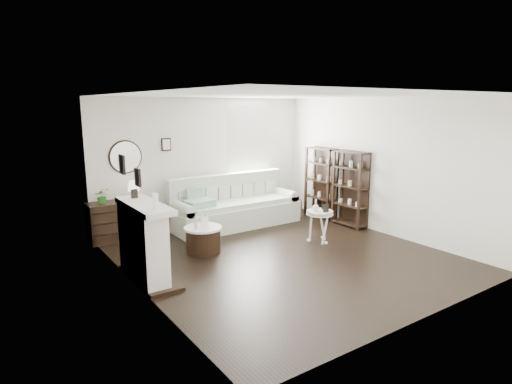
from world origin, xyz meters
TOP-DOWN VIEW (x-y plane):
  - room at (0.73, 2.70)m, footprint 5.50×5.50m
  - fireplace at (-2.32, 0.30)m, footprint 0.50×1.40m
  - shelf_unit_far at (2.33, 1.55)m, footprint 0.30×0.80m
  - shelf_unit_near at (2.33, 0.65)m, footprint 0.30×0.80m
  - sofa at (0.32, 2.09)m, footprint 2.77×0.96m
  - quilt at (-0.58, 1.95)m, footprint 0.60×0.51m
  - suitcase at (1.73, 1.95)m, footprint 0.59×0.35m
  - dresser at (-2.04, 2.47)m, footprint 1.12×0.48m
  - table_lamp at (-1.71, 2.47)m, footprint 0.28×0.28m
  - potted_plant at (-2.32, 2.42)m, footprint 0.31×0.28m
  - drum_table at (-1.04, 0.89)m, footprint 0.66×0.66m
  - pedestal_table at (1.03, 0.17)m, footprint 0.50×0.50m
  - eiffel_drum at (-0.97, 0.94)m, footprint 0.11×0.11m
  - bottle_drum at (-1.21, 0.82)m, footprint 0.06×0.06m
  - card_frame_drum at (-1.09, 0.73)m, footprint 0.17×0.10m
  - eiffel_ped at (1.12, 0.20)m, footprint 0.13×0.13m
  - flask_ped at (0.94, 0.19)m, footprint 0.12×0.12m
  - card_frame_ped at (1.05, 0.04)m, footprint 0.12×0.07m

SIDE VIEW (x-z plane):
  - suitcase at x=1.73m, z-range 0.00..0.38m
  - drum_table at x=-1.04m, z-range 0.00..0.46m
  - sofa at x=0.32m, z-range -0.18..0.89m
  - dresser at x=-2.04m, z-range 0.00..0.75m
  - fireplace at x=-2.32m, z-range -0.38..1.46m
  - eiffel_drum at x=-0.97m, z-range 0.46..0.64m
  - pedestal_table at x=1.03m, z-range 0.25..0.86m
  - card_frame_drum at x=-1.09m, z-range 0.46..0.68m
  - bottle_drum at x=-1.21m, z-range 0.46..0.73m
  - quilt at x=-0.58m, z-range 0.55..0.69m
  - card_frame_ped at x=1.05m, z-range 0.61..0.76m
  - eiffel_ped at x=1.12m, z-range 0.61..0.79m
  - flask_ped at x=0.94m, z-range 0.61..0.84m
  - shelf_unit_far at x=2.33m, z-range 0.00..1.60m
  - shelf_unit_near at x=2.33m, z-range 0.00..1.60m
  - potted_plant at x=-2.32m, z-range 0.75..1.05m
  - table_lamp at x=-1.71m, z-range 0.75..1.11m
  - room at x=0.73m, z-range -1.15..4.35m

